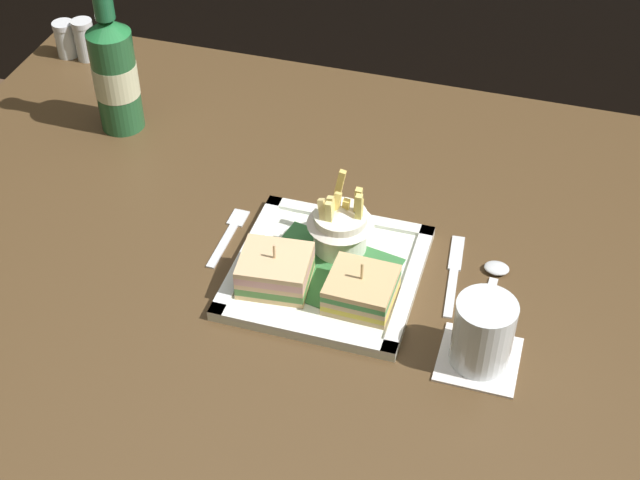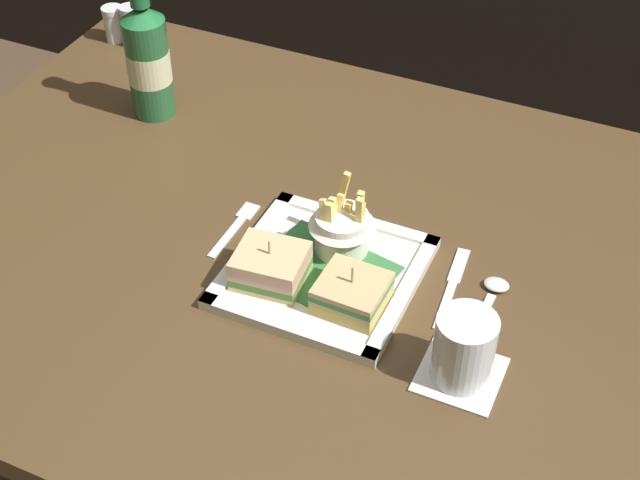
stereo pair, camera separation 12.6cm
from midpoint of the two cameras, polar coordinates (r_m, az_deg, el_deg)
dining_table at (r=1.39m, az=2.38°, el=-4.12°), size 1.32×0.95×0.76m
square_plate at (r=1.26m, az=3.10°, el=-2.18°), size 0.25×0.25×0.02m
sandwich_half_left at (r=1.23m, az=-0.17°, el=-1.76°), size 0.10×0.09×0.07m
sandwich_half_right at (r=1.20m, az=5.00°, el=-3.45°), size 0.09×0.08×0.07m
fries_cup at (r=1.26m, az=4.26°, el=0.81°), size 0.09×0.09×0.11m
beer_bottle at (r=1.54m, az=-8.29°, el=11.02°), size 0.07×0.07×0.27m
drink_coaster at (r=1.17m, az=11.77°, el=-8.33°), size 0.10×0.10×0.00m
water_glass at (r=1.13m, az=12.06°, el=-6.96°), size 0.08×0.08×0.09m
fork at (r=1.34m, az=-2.56°, el=0.75°), size 0.02×0.13×0.00m
knife at (r=1.27m, az=11.02°, el=-2.82°), size 0.03×0.16×0.00m
spoon at (r=1.27m, az=13.47°, el=-3.30°), size 0.04×0.12×0.01m
salt_shaker at (r=1.80m, az=-10.63°, el=12.84°), size 0.04×0.04×0.07m
pepper_shaker at (r=1.78m, az=-9.56°, el=12.75°), size 0.04×0.04×0.08m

